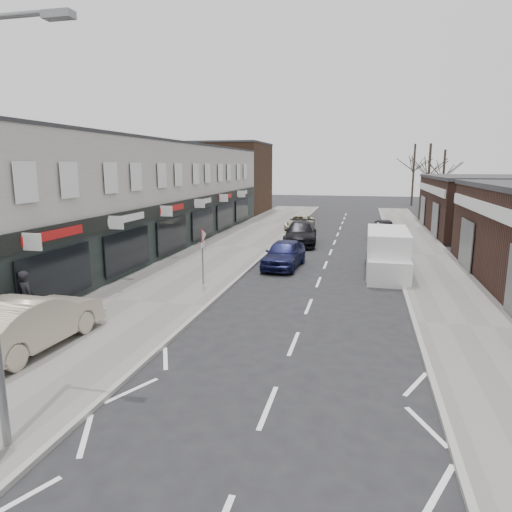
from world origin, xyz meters
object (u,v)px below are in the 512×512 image
Objects in this scene: pedestrian at (26,298)px; parked_car_left_c at (300,223)px; white_van at (387,253)px; parked_car_right_b at (383,228)px; parked_car_left_a at (284,254)px; parked_car_right_a at (386,241)px; sedan_on_pavement at (32,322)px; parked_car_left_b at (301,233)px; warning_sign at (203,240)px.

parked_car_left_c is (5.80, 26.58, -0.44)m from pedestrian.
white_van is 1.27× the size of parked_car_right_b.
parked_car_left_a is 0.98× the size of parked_car_right_a.
parked_car_left_c is 11.47m from parked_car_right_a.
sedan_on_pavement is 22.12m from parked_car_right_a.
parked_car_left_a is at bearing 68.48° from parked_car_right_b.
sedan_on_pavement reaches higher than parked_car_left_c.
parked_car_left_a is at bearing -94.17° from parked_car_left_b.
parked_car_right_b is at bearing 30.59° from parked_car_left_b.
parked_car_right_a is at bearing -22.74° from parked_car_left_b.
sedan_on_pavement is (-10.90, -13.07, -0.13)m from white_van.
sedan_on_pavement reaches higher than parked_car_left_b.
pedestrian is at bearing -137.20° from white_van.
white_van is 1.06× the size of parked_car_left_b.
white_van is at bearing -64.53° from parked_car_left_c.
pedestrian is (-1.58, 1.70, 0.15)m from sedan_on_pavement.
white_van reaches higher than parked_car_left_c.
warning_sign is at bearing -150.61° from white_van.
pedestrian is at bearing 65.59° from parked_car_right_b.
parked_car_left_c is (4.22, 28.28, -0.30)m from sedan_on_pavement.
parked_car_right_a is (6.90, -9.16, 0.12)m from parked_car_left_c.
sedan_on_pavement is 2.32m from pedestrian.
white_van is 12.10m from parked_car_right_b.
white_van is 3.02× the size of pedestrian.
pedestrian is 0.42× the size of parked_car_right_a.
sedan_on_pavement is at bearing 157.19° from pedestrian.
white_van is at bearing -127.15° from sedan_on_pavement.
parked_car_left_b is at bearing 77.33° from warning_sign.
pedestrian reaches higher than parked_car_left_a.
sedan_on_pavement is 14.30m from parked_car_left_a.
parked_car_left_c is at bearing 93.07° from parked_car_left_b.
parked_car_left_b is (6.86, 19.26, -0.29)m from pedestrian.
white_van is 1.27× the size of parked_car_left_c.
parked_car_right_b is at bearing -111.16° from sedan_on_pavement.
sedan_on_pavement is at bearing -96.73° from parked_car_left_c.
parked_car_left_b is at bearing 39.79° from parked_car_right_b.
parked_car_left_c is (-6.68, 15.21, -0.43)m from white_van.
parked_car_right_b reaches higher than parked_car_right_a.
parked_car_left_c is at bearing 114.16° from white_van.
sedan_on_pavement is at bearing -108.49° from parked_car_left_a.
white_van reaches higher than pedestrian.
parked_car_left_a reaches higher than parked_car_right_a.
warning_sign is at bearing 45.66° from parked_car_right_a.
parked_car_right_a is at bearing 94.01° from parked_car_right_b.
parked_car_right_b is at bearing -95.38° from parked_car_right_a.
parked_car_left_b is 1.19× the size of parked_car_right_b.
parked_car_left_c is at bearing -77.95° from pedestrian.
warning_sign is at bearing -117.71° from parked_car_left_a.
pedestrian reaches higher than parked_car_left_c.
parked_car_left_a is 0.98× the size of parked_car_right_b.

